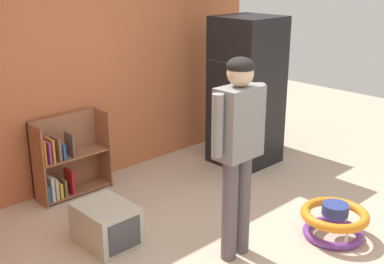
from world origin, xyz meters
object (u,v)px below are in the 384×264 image
at_px(standing_person, 238,141).
at_px(pet_carrier, 106,224).
at_px(bookshelf, 66,162).
at_px(baby_walker, 334,221).
at_px(refrigerator, 246,92).

bearing_deg(standing_person, pet_carrier, 126.61).
distance_m(bookshelf, pet_carrier, 1.16).
height_order(baby_walker, pet_carrier, pet_carrier).
distance_m(standing_person, baby_walker, 1.29).
xyz_separation_m(bookshelf, pet_carrier, (-0.27, -1.11, -0.19)).
bearing_deg(standing_person, refrigerator, 38.37).
relative_size(bookshelf, baby_walker, 1.41).
height_order(refrigerator, bookshelf, refrigerator).
relative_size(standing_person, baby_walker, 2.79).
distance_m(refrigerator, bookshelf, 2.26).
relative_size(bookshelf, pet_carrier, 1.54).
bearing_deg(baby_walker, refrigerator, 64.93).
relative_size(baby_walker, pet_carrier, 1.09).
distance_m(standing_person, pet_carrier, 1.41).
xyz_separation_m(standing_person, baby_walker, (0.86, -0.42, -0.86)).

